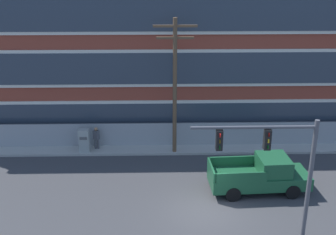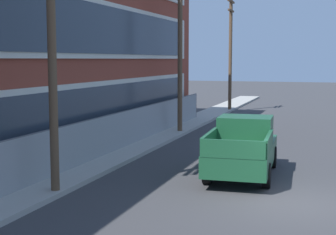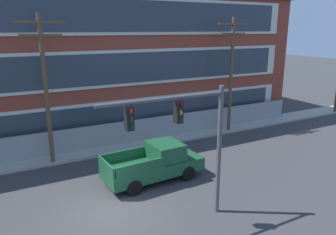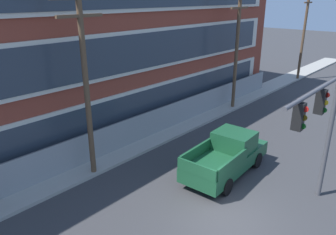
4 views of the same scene
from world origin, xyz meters
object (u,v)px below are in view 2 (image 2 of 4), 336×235
utility_pole_near_corner (51,30)px  utility_pole_midblock (180,44)px  pickup_truck_dark_green (243,148)px  utility_pole_far_east (230,48)px

utility_pole_near_corner → utility_pole_midblock: bearing=0.7°
pickup_truck_dark_green → utility_pole_far_east: (21.78, 4.81, 3.96)m
utility_pole_midblock → utility_pole_far_east: bearing=-1.0°
utility_pole_near_corner → utility_pole_far_east: utility_pole_far_east is taller
pickup_truck_dark_green → utility_pole_far_east: 22.65m
utility_pole_midblock → utility_pole_far_east: (12.81, -0.23, 0.02)m
utility_pole_near_corner → utility_pole_far_east: (26.33, -0.07, 0.01)m
utility_pole_near_corner → utility_pole_midblock: (13.52, 0.16, -0.01)m
utility_pole_near_corner → utility_pole_far_east: size_ratio=0.98×
pickup_truck_dark_green → utility_pole_far_east: bearing=12.5°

